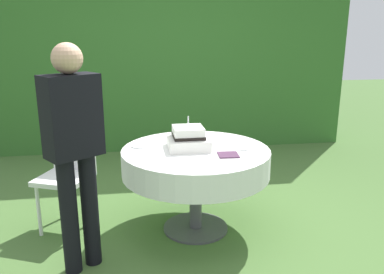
# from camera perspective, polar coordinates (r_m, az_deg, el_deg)

# --- Properties ---
(ground_plane) EXTENTS (20.00, 20.00, 0.00)m
(ground_plane) POSITION_cam_1_polar(r_m,az_deg,el_deg) (3.48, 0.53, -13.30)
(ground_plane) COLOR #476B33
(foliage_hedge) EXTENTS (5.23, 0.57, 2.90)m
(foliage_hedge) POSITION_cam_1_polar(r_m,az_deg,el_deg) (5.73, -3.81, 13.03)
(foliage_hedge) COLOR #336628
(foliage_hedge) RESTS_ON ground_plane
(cake_table) EXTENTS (1.23, 1.23, 0.73)m
(cake_table) POSITION_cam_1_polar(r_m,az_deg,el_deg) (3.23, 0.55, -3.68)
(cake_table) COLOR #4C4C51
(cake_table) RESTS_ON ground_plane
(wedding_cake) EXTENTS (0.34, 0.34, 0.27)m
(wedding_cake) POSITION_cam_1_polar(r_m,az_deg,el_deg) (3.20, -0.50, -0.24)
(wedding_cake) COLOR white
(wedding_cake) RESTS_ON cake_table
(serving_plate_near) EXTENTS (0.11, 0.11, 0.01)m
(serving_plate_near) POSITION_cam_1_polar(r_m,az_deg,el_deg) (3.47, 3.92, -0.34)
(serving_plate_near) COLOR white
(serving_plate_near) RESTS_ON cake_table
(serving_plate_far) EXTENTS (0.11, 0.11, 0.01)m
(serving_plate_far) POSITION_cam_1_polar(r_m,az_deg,el_deg) (3.22, 7.49, -1.68)
(serving_plate_far) COLOR white
(serving_plate_far) RESTS_ON cake_table
(serving_plate_left) EXTENTS (0.14, 0.14, 0.01)m
(serving_plate_left) POSITION_cam_1_polar(r_m,az_deg,el_deg) (3.45, 7.62, -0.55)
(serving_plate_left) COLOR white
(serving_plate_left) RESTS_ON cake_table
(serving_plate_right) EXTENTS (0.15, 0.15, 0.01)m
(serving_plate_right) POSITION_cam_1_polar(r_m,az_deg,el_deg) (3.30, -7.65, -1.30)
(serving_plate_right) COLOR white
(serving_plate_right) RESTS_ON cake_table
(napkin_stack) EXTENTS (0.17, 0.17, 0.01)m
(napkin_stack) POSITION_cam_1_polar(r_m,az_deg,el_deg) (3.05, 5.36, -2.62)
(napkin_stack) COLOR #4C2D47
(napkin_stack) RESTS_ON cake_table
(garden_chair) EXTENTS (0.52, 0.52, 0.89)m
(garden_chair) POSITION_cam_1_polar(r_m,az_deg,el_deg) (3.49, -17.73, -4.27)
(garden_chair) COLOR white
(garden_chair) RESTS_ON ground_plane
(standing_person) EXTENTS (0.41, 0.37, 1.60)m
(standing_person) POSITION_cam_1_polar(r_m,az_deg,el_deg) (2.72, -16.95, -1.10)
(standing_person) COLOR black
(standing_person) RESTS_ON ground_plane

